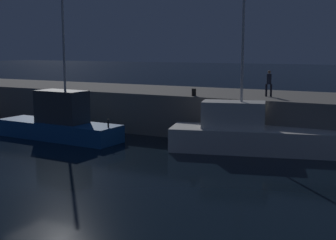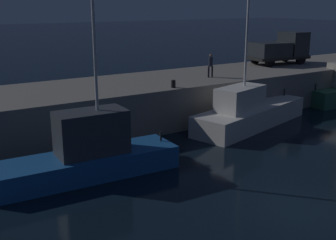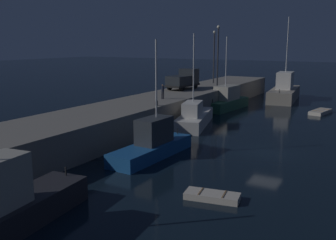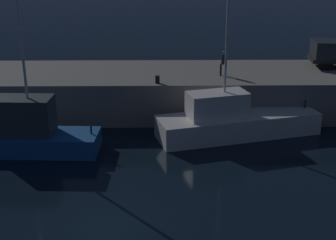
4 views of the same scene
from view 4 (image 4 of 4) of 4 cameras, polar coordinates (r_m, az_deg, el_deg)
ground_plane at (r=19.15m, az=-7.57°, el=-12.94°), size 320.00×320.00×0.00m
pier_quay at (r=32.08m, az=-4.78°, el=3.60°), size 77.00×7.14×2.73m
fishing_boat_white at (r=26.47m, az=-17.72°, el=-1.56°), size 8.78×2.72×9.19m
fishing_boat_orange at (r=27.73m, az=8.13°, el=-0.06°), size 10.05×5.10×9.86m
dockworker at (r=30.57m, az=6.85°, el=7.14°), size 0.43×0.31×1.63m
bollard_central at (r=28.71m, az=-1.31°, el=5.02°), size 0.28×0.28×0.47m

